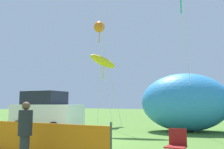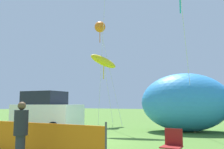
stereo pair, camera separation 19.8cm
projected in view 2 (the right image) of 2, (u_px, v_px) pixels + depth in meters
ground_plane at (79, 142)px, 10.03m from camera, size 120.00×120.00×0.00m
parked_car at (46, 112)px, 13.93m from camera, size 4.03×2.37×2.22m
folding_chair at (172, 143)px, 6.32m from camera, size 0.51×0.52×0.88m
inflatable_cat at (204, 104)px, 13.71m from camera, size 7.46×5.13×3.23m
spectator_in_grey_shirt at (21, 131)px, 6.17m from camera, size 0.34×0.34×1.57m
kite_orange_flower at (100, 27)px, 20.14m from camera, size 2.96×1.24×8.16m
kite_yellow_hero at (104, 62)px, 18.34m from camera, size 1.15×2.64×5.20m
horizon_tree_east at (199, 90)px, 41.02m from camera, size 2.56×2.56×6.11m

